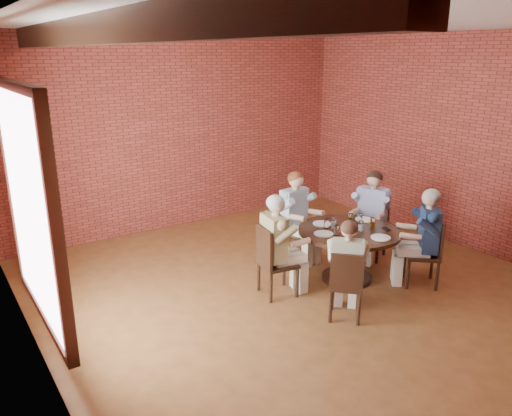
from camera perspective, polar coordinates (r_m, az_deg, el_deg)
floor at (r=6.81m, az=5.76°, el=-9.60°), size 7.00×7.00×0.00m
ceiling at (r=6.09m, az=6.78°, el=20.30°), size 7.00×7.00×0.00m
wall_back at (r=9.13m, az=-8.24°, el=8.50°), size 7.00×0.00×7.00m
wall_left at (r=4.87m, az=-24.46°, el=-0.65°), size 0.00×7.00×7.00m
wall_right at (r=8.66m, az=23.00°, el=6.84°), size 0.00×7.00×7.00m
ceiling_beam at (r=4.86m, az=-17.12°, el=18.95°), size 0.22×6.90×0.26m
window at (r=5.27m, az=-24.45°, el=0.08°), size 0.10×2.16×2.36m
dining_table at (r=7.06m, az=10.55°, el=-4.11°), size 1.41×1.41×0.75m
chair_a at (r=7.99m, az=13.13°, el=-1.80°), size 0.59×0.59×0.96m
diner_a at (r=7.86m, az=13.01°, el=-0.84°), size 0.84×0.78×1.37m
chair_b at (r=7.72m, az=4.15°, el=-2.04°), size 0.51×0.51×0.96m
diner_b at (r=7.60m, az=4.67°, el=-1.00°), size 0.64×0.75×1.38m
chair_c at (r=6.50m, az=1.82°, el=-5.82°), size 0.51×0.51×0.96m
diner_c at (r=6.48m, az=2.55°, el=-4.34°), size 0.76×0.66×1.37m
chair_d at (r=6.01m, az=10.27°, el=-8.45°), size 0.54×0.54×0.89m
diner_d at (r=6.02m, az=10.36°, el=-6.99°), size 0.75×0.75×1.24m
chair_e at (r=7.20m, az=19.18°, el=-4.50°), size 0.62×0.62×0.95m
diner_e at (r=7.12m, az=18.61°, el=-3.25°), size 0.86×0.85×1.36m
plate_a at (r=7.41m, az=12.28°, el=-1.30°), size 0.26×0.26×0.01m
plate_b at (r=7.12m, az=7.54°, el=-1.80°), size 0.26×0.26×0.01m
plate_c at (r=6.74m, az=7.73°, el=-2.94°), size 0.26×0.26×0.01m
plate_d at (r=6.74m, az=14.07°, el=-3.30°), size 0.26×0.26×0.01m
glass_a at (r=7.26m, az=11.80°, el=-1.13°), size 0.07×0.07×0.14m
glass_b at (r=7.23m, az=10.75°, el=-1.15°), size 0.07×0.07×0.14m
glass_c at (r=6.95m, az=8.05°, el=-1.77°), size 0.07×0.07×0.14m
glass_d at (r=6.98m, az=8.86°, el=-1.73°), size 0.07×0.07×0.14m
glass_e at (r=6.71m, az=9.22°, el=-2.53°), size 0.07×0.07×0.14m
glass_f at (r=6.65m, az=10.77°, el=-2.78°), size 0.07×0.07×0.14m
glass_g at (r=6.94m, az=11.90°, el=-2.01°), size 0.07×0.07×0.14m
glass_h at (r=7.10m, az=13.18°, el=-1.66°), size 0.07×0.07×0.14m
smartphone at (r=7.09m, az=14.67°, el=-2.34°), size 0.12×0.17×0.01m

